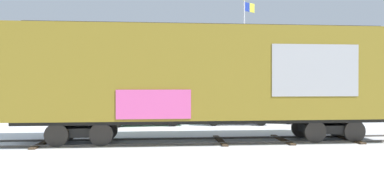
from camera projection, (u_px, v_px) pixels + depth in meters
ground_plane at (212, 141)px, 14.68m from camera, size 260.00×260.00×0.00m
track at (209, 141)px, 14.66m from camera, size 60.00×4.71×0.08m
freight_car at (209, 75)px, 14.64m from camera, size 16.01×3.75×4.97m
flagpole at (246, 44)px, 27.84m from camera, size 1.14×0.73×9.27m
hillside at (154, 70)px, 86.12m from camera, size 154.63×42.74×15.89m
parked_car_green at (144, 111)px, 20.47m from camera, size 4.73×2.00×1.59m
parked_car_white at (235, 110)px, 21.02m from camera, size 4.27×2.28×1.61m
parked_car_tan at (308, 110)px, 21.77m from camera, size 4.63×2.50×1.64m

